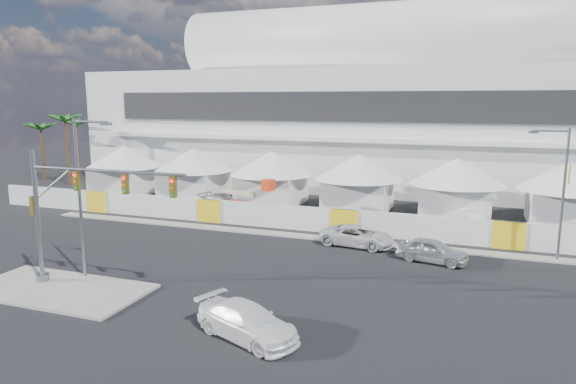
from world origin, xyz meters
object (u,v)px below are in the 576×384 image
(sedan_silver, at_px, (432,250))
(lot_car_a, at_px, (473,222))
(pickup_curb, at_px, (357,236))
(traffic_mast, at_px, (66,212))
(streetlight_median, at_px, (82,187))
(boom_lift, at_px, (236,203))
(pickup_near, at_px, (247,322))
(streetlight_curb, at_px, (561,185))
(lot_car_c, at_px, (223,202))

(sedan_silver, bearing_deg, lot_car_a, -2.59)
(pickup_curb, xyz_separation_m, traffic_mast, (-13.39, -13.86, 3.64))
(streetlight_median, distance_m, boom_lift, 19.95)
(pickup_near, height_order, traffic_mast, traffic_mast)
(pickup_near, xyz_separation_m, streetlight_median, (-12.09, 3.82, 4.76))
(lot_car_a, bearing_deg, pickup_curb, 176.43)
(pickup_curb, relative_size, streetlight_curb, 0.61)
(sedan_silver, height_order, pickup_curb, sedan_silver)
(pickup_near, height_order, streetlight_median, streetlight_median)
(traffic_mast, bearing_deg, lot_car_a, 45.28)
(pickup_curb, relative_size, streetlight_median, 0.57)
(pickup_curb, xyz_separation_m, pickup_near, (-1.44, -16.15, 0.02))
(pickup_curb, relative_size, boom_lift, 0.73)
(lot_car_a, bearing_deg, lot_car_c, 131.88)
(pickup_curb, relative_size, traffic_mast, 0.53)
(streetlight_median, relative_size, boom_lift, 1.27)
(boom_lift, bearing_deg, pickup_curb, -10.42)
(lot_car_c, distance_m, streetlight_median, 20.72)
(sedan_silver, xyz_separation_m, lot_car_c, (-20.33, 9.79, -0.02))
(pickup_curb, bearing_deg, streetlight_curb, -78.59)
(pickup_curb, xyz_separation_m, streetlight_curb, (12.98, 0.97, 4.33))
(lot_car_c, relative_size, streetlight_median, 0.56)
(pickup_near, distance_m, lot_car_a, 25.47)
(traffic_mast, xyz_separation_m, streetlight_curb, (26.37, 14.83, 0.69))
(pickup_curb, distance_m, pickup_near, 16.22)
(streetlight_median, relative_size, streetlight_curb, 1.07)
(pickup_near, height_order, boom_lift, boom_lift)
(pickup_near, relative_size, lot_car_a, 1.20)
(traffic_mast, relative_size, boom_lift, 1.38)
(sedan_silver, xyz_separation_m, pickup_curb, (-5.41, 2.01, -0.04))
(pickup_curb, xyz_separation_m, boom_lift, (-13.17, 7.09, 0.23))
(pickup_near, xyz_separation_m, boom_lift, (-11.73, 23.24, 0.21))
(traffic_mast, distance_m, boom_lift, 21.22)
(pickup_near, relative_size, streetlight_curb, 0.60)
(streetlight_curb, bearing_deg, pickup_near, -130.12)
(traffic_mast, bearing_deg, streetlight_median, 95.34)
(lot_car_a, relative_size, lot_car_c, 0.84)
(pickup_near, distance_m, traffic_mast, 12.69)
(pickup_curb, bearing_deg, streetlight_median, 139.51)
(streetlight_median, xyz_separation_m, boom_lift, (0.36, 19.42, -4.54))
(boom_lift, bearing_deg, traffic_mast, -72.73)
(sedan_silver, distance_m, boom_lift, 20.69)
(lot_car_a, height_order, traffic_mast, traffic_mast)
(lot_car_c, bearing_deg, streetlight_median, -160.59)
(lot_car_a, bearing_deg, pickup_near, -158.94)
(streetlight_curb, bearing_deg, traffic_mast, -150.66)
(pickup_near, bearing_deg, streetlight_curb, -18.83)
(pickup_near, bearing_deg, sedan_silver, -4.55)
(traffic_mast, bearing_deg, pickup_curb, 45.99)
(pickup_curb, bearing_deg, sedan_silver, -103.24)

